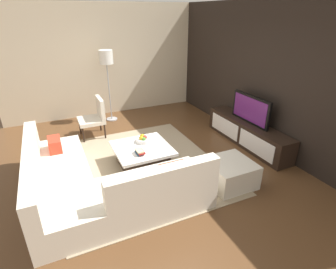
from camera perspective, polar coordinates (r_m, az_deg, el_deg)
ground_plane at (r=4.82m, az=-6.15°, el=-7.43°), size 14.00×14.00×0.00m
feature_wall_back at (r=5.65m, az=20.50°, el=11.47°), size 6.40×0.12×2.80m
side_wall_left at (r=7.32m, az=-13.67°, el=15.09°), size 0.12×5.20×2.80m
area_rug at (r=4.90m, az=-6.54°, el=-6.81°), size 3.14×2.78×0.01m
media_console at (r=5.80m, az=16.67°, el=0.26°), size 2.19×0.44×0.50m
television at (r=5.61m, az=17.34°, el=5.22°), size 1.04×0.06×0.57m
sectional_couch at (r=4.08m, az=-15.60°, el=-10.22°), size 2.47×2.39×0.82m
coffee_table at (r=4.82m, az=-5.52°, el=-4.57°), size 0.97×0.97×0.38m
accent_chair_near at (r=6.09m, az=-15.41°, el=4.01°), size 0.57×0.54×0.87m
floor_lamp at (r=6.72m, az=-13.13°, el=15.04°), size 0.32×0.32×1.75m
ottoman at (r=4.44m, az=13.14°, el=-8.07°), size 0.70×0.70×0.40m
fruit_bowl at (r=4.90m, az=-5.29°, el=-1.05°), size 0.28×0.28×0.14m
book_stack at (r=4.50m, az=-6.12°, el=-3.70°), size 0.22×0.12×0.08m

